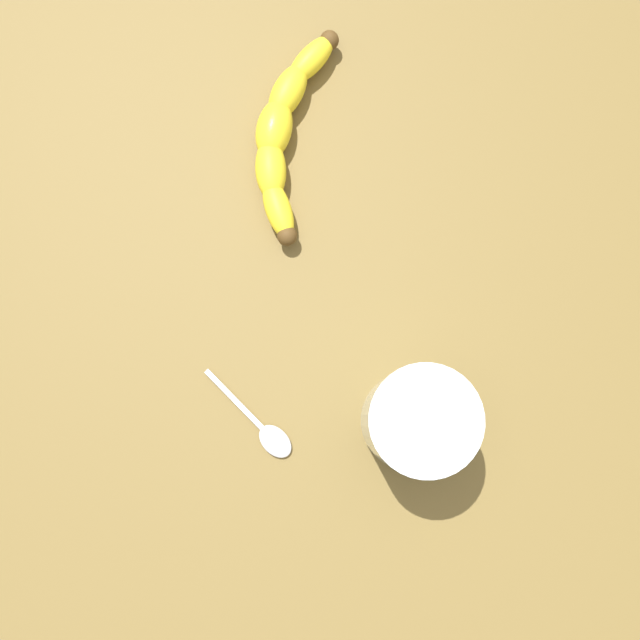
% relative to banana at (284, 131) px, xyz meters
% --- Properties ---
extents(wooden_tabletop, '(1.20, 1.20, 0.03)m').
position_rel_banana_xyz_m(wooden_tabletop, '(-0.06, 0.17, -0.03)').
color(wooden_tabletop, brown).
rests_on(wooden_tabletop, ground).
extents(banana, '(0.10, 0.22, 0.04)m').
position_rel_banana_xyz_m(banana, '(0.00, 0.00, 0.00)').
color(banana, yellow).
rests_on(banana, wooden_tabletop).
extents(smoothie_glass, '(0.09, 0.09, 0.11)m').
position_rel_banana_xyz_m(smoothie_glass, '(-0.09, 0.29, 0.03)').
color(smoothie_glass, silver).
rests_on(smoothie_glass, wooden_tabletop).
extents(teaspoon, '(0.08, 0.10, 0.01)m').
position_rel_banana_xyz_m(teaspoon, '(0.04, 0.29, -0.01)').
color(teaspoon, silver).
rests_on(teaspoon, wooden_tabletop).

